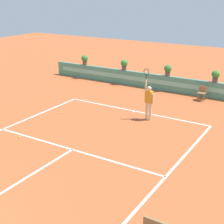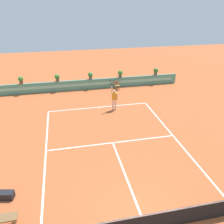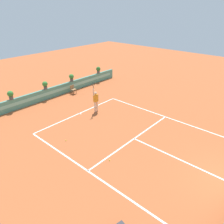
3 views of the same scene
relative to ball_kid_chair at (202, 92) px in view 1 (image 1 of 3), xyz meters
The scene contains 11 objects.
ground_plane 9.98m from the ball_kid_chair, 104.23° to the right, with size 60.00×60.00×0.00m, color #B2562D.
court_lines 9.28m from the ball_kid_chair, 105.33° to the right, with size 8.32×11.94×0.01m.
back_wall_barrier 2.56m from the ball_kid_chair, 163.40° to the left, with size 18.00×0.21×1.00m.
ball_kid_chair is the anchor object (origin of this frame).
tennis_player 4.76m from the ball_kid_chair, 106.00° to the right, with size 0.62×0.25×2.58m.
tennis_ball_near_baseline 10.87m from the ball_kid_chair, 118.41° to the right, with size 0.07×0.07×0.07m, color #CCE033.
tennis_ball_mid_court 8.29m from the ball_kid_chair, 132.43° to the right, with size 0.07×0.07×0.07m, color #CCE033.
potted_plant_right 1.29m from the ball_kid_chair, 55.73° to the left, with size 0.48×0.48×0.72m.
potted_plant_centre 2.78m from the ball_kid_chair, 163.79° to the left, with size 0.48×0.48×0.72m.
potted_plant_far_left 9.09m from the ball_kid_chair, behind, with size 0.48×0.48×0.72m.
potted_plant_left 5.82m from the ball_kid_chair, behind, with size 0.48×0.48×0.72m.
Camera 1 is at (7.91, -3.37, 6.13)m, focal length 54.16 mm.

